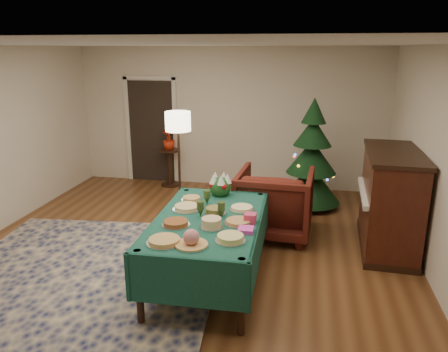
% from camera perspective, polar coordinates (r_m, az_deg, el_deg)
% --- Properties ---
extents(room_shell, '(7.00, 7.00, 7.00)m').
position_cam_1_polar(room_shell, '(5.22, -6.08, 1.76)').
color(room_shell, '#593319').
rests_on(room_shell, ground).
extents(doorway, '(1.08, 0.04, 2.16)m').
position_cam_1_polar(doorway, '(9.01, -9.45, 6.16)').
color(doorway, black).
rests_on(doorway, ground).
extents(rug, '(3.57, 4.47, 0.02)m').
position_cam_1_polar(rug, '(5.35, -19.58, -14.38)').
color(rug, '#141D4D').
rests_on(rug, ground).
extents(buffet_table, '(1.25, 2.09, 0.80)m').
position_cam_1_polar(buffet_table, '(5.05, -2.01, -7.14)').
color(buffet_table, black).
rests_on(buffet_table, ground).
extents(platter_0, '(0.36, 0.36, 0.05)m').
position_cam_1_polar(platter_0, '(4.40, -7.81, -8.40)').
color(platter_0, silver).
rests_on(platter_0, buffet_table).
extents(platter_1, '(0.33, 0.33, 0.17)m').
position_cam_1_polar(platter_1, '(4.29, -4.30, -8.24)').
color(platter_1, silver).
rests_on(platter_1, buffet_table).
extents(platter_2, '(0.31, 0.31, 0.07)m').
position_cam_1_polar(platter_2, '(4.40, 0.84, -8.13)').
color(platter_2, silver).
rests_on(platter_2, buffet_table).
extents(platter_3, '(0.31, 0.31, 0.06)m').
position_cam_1_polar(platter_3, '(4.79, -6.31, -6.15)').
color(platter_3, silver).
rests_on(platter_3, buffet_table).
extents(platter_4, '(0.25, 0.25, 0.11)m').
position_cam_1_polar(platter_4, '(4.70, -1.64, -6.19)').
color(platter_4, silver).
rests_on(platter_4, buffet_table).
extents(platter_5, '(0.32, 0.32, 0.05)m').
position_cam_1_polar(platter_5, '(4.82, 1.88, -6.02)').
color(platter_5, silver).
rests_on(platter_5, buffet_table).
extents(platter_6, '(0.34, 0.34, 0.06)m').
position_cam_1_polar(platter_6, '(5.23, -4.89, -4.14)').
color(platter_6, silver).
rests_on(platter_6, buffet_table).
extents(platter_7, '(0.26, 0.26, 0.08)m').
position_cam_1_polar(platter_7, '(5.08, -1.17, -4.58)').
color(platter_7, silver).
rests_on(platter_7, buffet_table).
extents(platter_8, '(0.30, 0.30, 0.05)m').
position_cam_1_polar(platter_8, '(5.21, 2.34, -4.24)').
color(platter_8, silver).
rests_on(platter_8, buffet_table).
extents(platter_9, '(0.26, 0.26, 0.05)m').
position_cam_1_polar(platter_9, '(5.55, -4.27, -2.97)').
color(platter_9, silver).
rests_on(platter_9, buffet_table).
extents(goblet_0, '(0.09, 0.09, 0.19)m').
position_cam_1_polar(goblet_0, '(5.35, -2.25, -2.79)').
color(goblet_0, '#2D471E').
rests_on(goblet_0, buffet_table).
extents(goblet_1, '(0.09, 0.09, 0.19)m').
position_cam_1_polar(goblet_1, '(4.95, -0.35, -4.38)').
color(goblet_1, '#2D471E').
rests_on(goblet_1, buffet_table).
extents(goblet_2, '(0.09, 0.09, 0.19)m').
position_cam_1_polar(goblet_2, '(4.98, -3.09, -4.29)').
color(goblet_2, '#2D471E').
rests_on(goblet_2, buffet_table).
extents(napkin_stack, '(0.16, 0.16, 0.04)m').
position_cam_1_polar(napkin_stack, '(4.62, 2.87, -7.04)').
color(napkin_stack, '#F243C7').
rests_on(napkin_stack, buffet_table).
extents(gift_box, '(0.13, 0.13, 0.11)m').
position_cam_1_polar(gift_box, '(4.84, 3.44, -5.52)').
color(gift_box, '#D13A64').
rests_on(gift_box, buffet_table).
extents(centerpiece, '(0.29, 0.29, 0.33)m').
position_cam_1_polar(centerpiece, '(5.69, -0.49, -1.16)').
color(centerpiece, '#1E4C1E').
rests_on(centerpiece, buffet_table).
extents(armchair, '(1.11, 1.05, 1.09)m').
position_cam_1_polar(armchair, '(6.40, 6.64, -3.07)').
color(armchair, '#4D1810').
rests_on(armchair, ground).
extents(floor_lamp, '(0.41, 0.41, 1.69)m').
position_cam_1_polar(floor_lamp, '(7.05, -6.02, 6.29)').
color(floor_lamp, '#A57F3F').
rests_on(floor_lamp, ground).
extents(side_table, '(0.41, 0.41, 0.74)m').
position_cam_1_polar(side_table, '(8.76, -7.06, 1.03)').
color(side_table, black).
rests_on(side_table, ground).
extents(potted_plant, '(0.24, 0.43, 0.24)m').
position_cam_1_polar(potted_plant, '(8.64, -7.17, 4.24)').
color(potted_plant, red).
rests_on(potted_plant, side_table).
extents(christmas_tree, '(1.16, 1.16, 1.89)m').
position_cam_1_polar(christmas_tree, '(7.56, 11.35, 2.19)').
color(christmas_tree, black).
rests_on(christmas_tree, ground).
extents(piano, '(0.81, 1.61, 1.36)m').
position_cam_1_polar(piano, '(6.33, 20.84, -3.12)').
color(piano, black).
rests_on(piano, ground).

